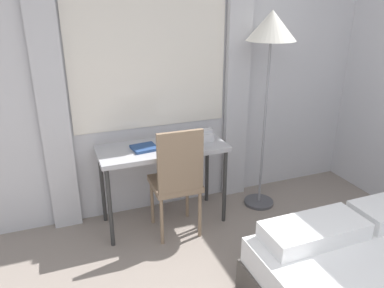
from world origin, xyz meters
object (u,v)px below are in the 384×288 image
Objects in this scene: standing_lamp at (271,38)px; telephone at (203,135)px; desk_chair at (177,177)px; desk at (162,154)px; book at (144,148)px.

standing_lamp is 10.22× the size of telephone.
desk_chair is 1.45m from standing_lamp.
desk is 0.41m from telephone.
book is (-0.21, 0.24, 0.21)m from desk_chair.
desk is 4.93× the size of book.
telephone is at bearing 3.14° from book.
desk is 1.38m from standing_lamp.
desk_chair is 0.38m from book.
desk_chair is 0.54× the size of standing_lamp.
desk is 1.11× the size of desk_chair.
standing_lamp reaches higher than desk_chair.
telephone reaches higher than book.
desk is at bearing -176.84° from telephone.
book is (-0.16, -0.01, 0.09)m from desk.
standing_lamp is at bearing 13.77° from desk_chair.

